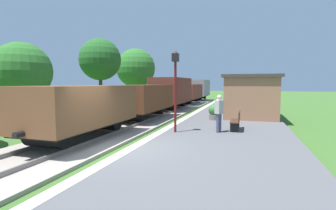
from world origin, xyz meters
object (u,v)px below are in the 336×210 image
bench_near_hut (237,120)px  person_waiting (219,112)px  station_hut (251,95)px  bench_down_platform (241,104)px  potted_planter (214,112)px  tree_trackside_far (100,60)px  lamp_post_near (175,76)px  tree_trackside_mid (22,71)px  tree_field_left (136,68)px  freight_train (173,94)px

bench_near_hut → person_waiting: 1.21m
station_hut → bench_down_platform: station_hut is taller
potted_planter → tree_trackside_far: (-9.44, 2.45, 3.65)m
station_hut → lamp_post_near: 8.16m
tree_trackside_far → bench_near_hut: bearing=-27.1°
bench_near_hut → tree_trackside_far: (-10.91, 5.59, 3.66)m
lamp_post_near → tree_trackside_far: bearing=139.9°
bench_near_hut → potted_planter: potted_planter is taller
lamp_post_near → tree_trackside_mid: bearing=176.2°
bench_near_hut → tree_trackside_mid: tree_trackside_mid is taller
person_waiting → potted_planter: size_ratio=1.87×
bench_near_hut → tree_field_left: (-11.18, 13.00, 3.41)m
bench_down_platform → potted_planter: potted_planter is taller
bench_down_platform → potted_planter: 6.91m
potted_planter → tree_trackside_mid: bearing=-160.0°
lamp_post_near → potted_planter: bearing=75.4°
tree_trackside_far → tree_field_left: bearing=92.1°
bench_near_hut → tree_field_left: tree_field_left is taller
tree_trackside_mid → tree_trackside_far: (1.24, 6.34, 1.20)m
person_waiting → lamp_post_near: bearing=43.0°
tree_trackside_mid → station_hut: bearing=27.7°
station_hut → tree_field_left: bearing=149.4°
station_hut → freight_train: bearing=147.7°
freight_train → person_waiting: 12.34m
station_hut → bench_down_platform: bearing=99.9°
potted_planter → lamp_post_near: (-1.18, -4.52, 2.08)m
person_waiting → potted_planter: (-0.73, 3.97, -0.46)m
lamp_post_near → tree_field_left: (-8.53, 14.38, 1.33)m
station_hut → bench_near_hut: (-0.68, -5.98, -0.93)m
potted_planter → bench_down_platform: bearing=77.7°
tree_trackside_mid → bench_down_platform: bearing=41.2°
bench_near_hut → bench_down_platform: size_ratio=1.00×
tree_field_left → potted_planter: bearing=-45.5°
lamp_post_near → tree_trackside_far: 10.92m
bench_down_platform → tree_field_left: size_ratio=0.24×
potted_planter → tree_trackside_far: 10.41m
station_hut → person_waiting: station_hut is taller
lamp_post_near → station_hut: bearing=65.6°
freight_train → person_waiting: freight_train is taller
tree_trackside_mid → person_waiting: bearing=-0.4°
station_hut → potted_planter: station_hut is taller
tree_trackside_mid → tree_trackside_far: size_ratio=0.80×
potted_planter → tree_trackside_mid: (-10.67, -3.88, 2.45)m
station_hut → person_waiting: (-1.43, -6.81, -0.47)m
freight_train → bench_near_hut: 11.99m
station_hut → tree_trackside_far: bearing=-178.0°
lamp_post_near → tree_trackside_far: size_ratio=0.61×
tree_trackside_far → person_waiting: bearing=-32.3°
tree_trackside_mid → bench_near_hut: bearing=3.5°
freight_train → bench_near_hut: (6.12, -10.28, -0.80)m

